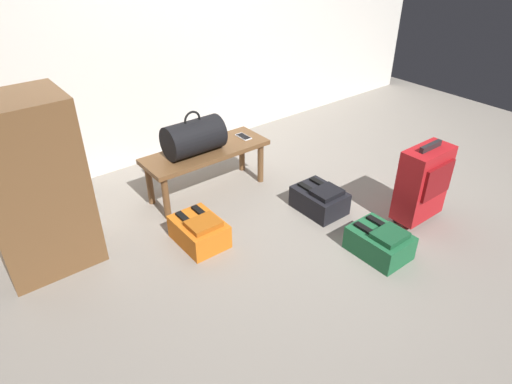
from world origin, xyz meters
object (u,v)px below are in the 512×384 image
(backpack_dark, at_px, (320,199))
(backpack_orange, at_px, (199,231))
(side_cabinet, at_px, (33,187))
(suitcase_upright_red, at_px, (423,183))
(backpack_green, at_px, (380,242))
(cell_phone, at_px, (243,137))
(bench, at_px, (206,156))
(duffel_bag_black, at_px, (194,137))

(backpack_dark, relative_size, backpack_orange, 1.00)
(backpack_dark, distance_m, side_cabinet, 1.95)
(suitcase_upright_red, bearing_deg, backpack_orange, 151.39)
(backpack_green, relative_size, side_cabinet, 0.35)
(cell_phone, bearing_deg, backpack_dark, -78.44)
(bench, distance_m, backpack_dark, 0.94)
(suitcase_upright_red, xyz_separation_m, backpack_dark, (-0.46, 0.53, -0.23))
(backpack_dark, relative_size, side_cabinet, 0.35)
(cell_phone, xyz_separation_m, side_cabinet, (-1.62, -0.10, 0.17))
(backpack_orange, bearing_deg, duffel_bag_black, 59.35)
(backpack_dark, bearing_deg, suitcase_upright_red, -49.04)
(suitcase_upright_red, distance_m, backpack_green, 0.58)
(suitcase_upright_red, height_order, side_cabinet, side_cabinet)
(bench, bearing_deg, side_cabinet, -175.70)
(bench, distance_m, side_cabinet, 1.28)
(duffel_bag_black, distance_m, backpack_dark, 1.06)
(duffel_bag_black, xyz_separation_m, side_cabinet, (-1.16, -0.09, 0.04))
(duffel_bag_black, height_order, side_cabinet, side_cabinet)
(backpack_orange, height_order, backpack_green, same)
(backpack_orange, relative_size, side_cabinet, 0.35)
(duffel_bag_black, xyz_separation_m, backpack_orange, (-0.31, -0.53, -0.42))
(cell_phone, height_order, backpack_dark, cell_phone)
(duffel_bag_black, height_order, suitcase_upright_red, duffel_bag_black)
(bench, relative_size, duffel_bag_black, 2.27)
(bench, distance_m, backpack_orange, 0.70)
(side_cabinet, bearing_deg, bench, 4.30)
(duffel_bag_black, xyz_separation_m, backpack_dark, (0.62, -0.75, -0.42))
(cell_phone, distance_m, suitcase_upright_red, 1.43)
(backpack_orange, bearing_deg, backpack_green, -44.01)
(backpack_orange, distance_m, side_cabinet, 1.06)
(duffel_bag_black, bearing_deg, bench, 0.00)
(backpack_dark, xyz_separation_m, backpack_green, (-0.06, -0.61, 0.00))
(backpack_green, height_order, side_cabinet, side_cabinet)
(backpack_green, bearing_deg, side_cabinet, 143.51)
(duffel_bag_black, height_order, backpack_dark, duffel_bag_black)
(backpack_dark, distance_m, backpack_green, 0.62)
(side_cabinet, bearing_deg, duffel_bag_black, 4.66)
(bench, xyz_separation_m, backpack_orange, (-0.41, -0.53, -0.23))
(cell_phone, relative_size, backpack_dark, 0.38)
(backpack_dark, distance_m, backpack_orange, 0.96)
(duffel_bag_black, xyz_separation_m, cell_phone, (0.46, 0.00, -0.13))
(suitcase_upright_red, relative_size, backpack_dark, 1.63)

